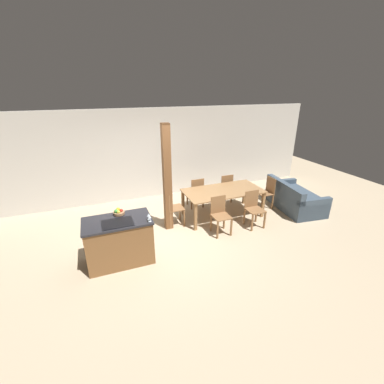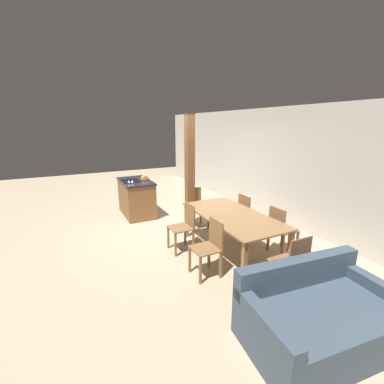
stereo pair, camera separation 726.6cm
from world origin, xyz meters
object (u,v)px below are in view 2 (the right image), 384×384
object	(u,v)px
wine_glass_middle	(132,181)
dining_chair_near_right	(209,246)
fruit_bowl	(145,178)
couch	(319,318)
dining_chair_far_right	(281,229)
kitchen_island	(136,198)
dining_chair_near_left	(184,226)
dining_chair_foot_end	(292,263)
dining_chair_far_left	(248,214)
dining_table	(232,218)
dining_chair_head_end	(196,206)
timber_post	(190,172)
wine_glass_near	(129,182)

from	to	relation	value
wine_glass_middle	dining_chair_near_right	size ratio (longest dim) A/B	0.15
fruit_bowl	couch	world-z (taller)	fruit_bowl
fruit_bowl	dining_chair_far_right	xyz separation A→B (m)	(3.19, 1.55, -0.50)
dining_chair_far_right	kitchen_island	bearing A→B (deg)	28.58
fruit_bowl	dining_chair_near_left	size ratio (longest dim) A/B	0.25
couch	wine_glass_middle	bearing A→B (deg)	108.63
kitchen_island	dining_chair_near_left	distance (m)	2.35
dining_chair_near_right	dining_chair_foot_end	bearing A→B (deg)	38.63
dining_chair_near_right	dining_chair_far_right	size ratio (longest dim) A/B	1.00
dining_chair_near_right	dining_chair_far_left	size ratio (longest dim) A/B	1.00
wine_glass_middle	dining_table	bearing A→B (deg)	29.11
dining_chair_near_right	dining_chair_head_end	distance (m)	2.01
dining_chair_near_left	dining_chair_far_right	world-z (taller)	same
dining_chair_near_left	dining_chair_head_end	world-z (taller)	same
dining_chair_near_left	dining_chair_near_right	bearing A→B (deg)	0.00
dining_chair_far_right	fruit_bowl	bearing A→B (deg)	25.88
dining_chair_near_left	timber_post	world-z (taller)	timber_post
dining_table	timber_post	world-z (taller)	timber_post
wine_glass_middle	dining_chair_near_left	world-z (taller)	wine_glass_middle
dining_chair_near_right	couch	distance (m)	1.72
dining_table	couch	bearing A→B (deg)	-9.03
dining_chair_far_left	fruit_bowl	bearing A→B (deg)	34.34
couch	dining_chair_foot_end	bearing A→B (deg)	71.77
dining_chair_far_left	timber_post	size ratio (longest dim) A/B	0.35
wine_glass_middle	dining_chair_foot_end	bearing A→B (deg)	18.89
fruit_bowl	wine_glass_near	world-z (taller)	wine_glass_near
dining_table	dining_chair_far_right	world-z (taller)	dining_chair_far_right
dining_chair_far_left	couch	distance (m)	2.81
dining_chair_far_right	dining_chair_near_left	bearing A→B (deg)	58.26
fruit_bowl	timber_post	distance (m)	1.42
wine_glass_middle	timber_post	xyz separation A→B (m)	(0.70, 1.14, 0.24)
fruit_bowl	dining_chair_head_end	size ratio (longest dim) A/B	0.25
dining_chair_near_left	dining_chair_far_right	distance (m)	1.76
dining_chair_far_left	dining_chair_far_right	bearing A→B (deg)	-180.00
kitchen_island	dining_chair_head_end	xyz separation A→B (m)	(1.40, 1.03, 0.01)
dining_chair_head_end	dining_chair_foot_end	bearing A→B (deg)	-90.00
dining_chair_near_left	wine_glass_near	bearing A→B (deg)	-162.14
dining_chair_far_right	wine_glass_middle	bearing A→B (deg)	36.46
kitchen_island	dining_chair_near_right	distance (m)	3.27
dining_chair_near_left	timber_post	size ratio (longest dim) A/B	0.35
wine_glass_near	couch	size ratio (longest dim) A/B	0.07
wine_glass_near	dining_chair_near_right	distance (m)	2.81
wine_glass_middle	dining_chair_near_right	world-z (taller)	wine_glass_middle
dining_table	wine_glass_middle	bearing A→B (deg)	-150.89
fruit_bowl	dining_chair_near_right	xyz separation A→B (m)	(3.19, 0.05, -0.50)
kitchen_island	dining_chair_foot_end	xyz separation A→B (m)	(4.19, 1.03, 0.01)
kitchen_island	couch	size ratio (longest dim) A/B	0.72
dining_chair_near_left	fruit_bowl	bearing A→B (deg)	-178.67
wine_glass_middle	dining_chair_far_left	size ratio (longest dim) A/B	0.15
wine_glass_near	couch	bearing A→B (deg)	12.71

